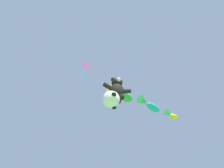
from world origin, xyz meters
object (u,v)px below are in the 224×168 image
Objects in this scene: fish_kite_teal at (148,104)px; diamond_kite at (85,68)px; soccer_ball_kite at (111,99)px; fish_kite_emerald at (119,93)px; teddy_bear_kite at (117,88)px; fish_kite_goldfin at (171,115)px.

fish_kite_teal is 0.88× the size of diamond_kite.
fish_kite_emerald reaches higher than soccer_ball_kite.
soccer_ball_kite is 0.47× the size of fish_kite_teal.
fish_kite_goldfin is (6.14, 2.22, 1.08)m from teddy_bear_kite.
soccer_ball_kite is 0.73× the size of fish_kite_goldfin.
teddy_bear_kite is 1.75m from fish_kite_emerald.
diamond_kite is (-6.03, -1.02, 1.36)m from fish_kite_teal.
fish_kite_teal is 1.54× the size of fish_kite_goldfin.
fish_kite_emerald is at bearing -169.73° from fish_kite_goldfin.
fish_kite_emerald is at bearing -171.14° from fish_kite_teal.
fish_kite_teal is 6.26m from diamond_kite.
teddy_bear_kite is at bearing -154.65° from fish_kite_teal.
fish_kite_emerald is 1.49× the size of fish_kite_goldfin.
fish_kite_emerald reaches higher than fish_kite_teal.
fish_kite_teal is at bearing -168.19° from fish_kite_goldfin.
fish_kite_teal is 2.66m from fish_kite_goldfin.
soccer_ball_kite is 4.43m from diamond_kite.
diamond_kite reaches higher than soccer_ball_kite.
fish_kite_goldfin is at bearing 10.26° from diamond_kite.
fish_kite_emerald is 2.90m from fish_kite_teal.
fish_kite_teal is at bearing 8.86° from fish_kite_emerald.
teddy_bear_kite is 3.58m from diamond_kite.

